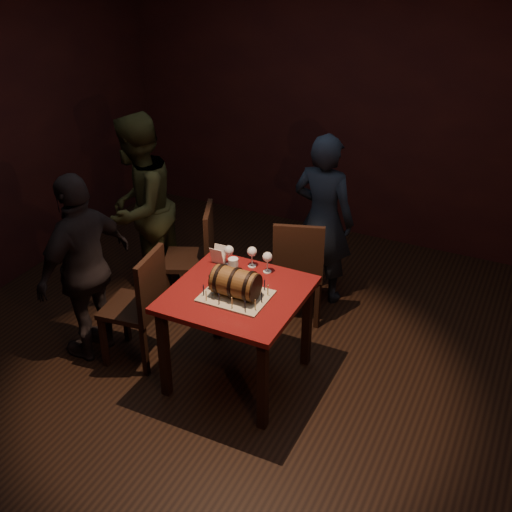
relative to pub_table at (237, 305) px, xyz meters
name	(u,v)px	position (x,y,z in m)	size (l,w,h in m)	color
room_shell	(241,197)	(-0.03, 0.14, 0.76)	(5.04, 5.04, 2.80)	black
pub_table	(237,305)	(0.00, 0.00, 0.00)	(0.90, 0.90, 0.75)	#530D0F
cake_board	(236,296)	(0.02, -0.06, 0.12)	(0.45, 0.35, 0.01)	#AAA289
barrel_cake	(235,283)	(0.02, -0.06, 0.22)	(0.36, 0.21, 0.21)	brown
birthday_candles	(236,290)	(0.02, -0.06, 0.16)	(0.40, 0.30, 0.09)	#EFE78E
wine_glass_left	(229,251)	(-0.22, 0.30, 0.23)	(0.07, 0.07, 0.16)	silver
wine_glass_mid	(252,252)	(-0.06, 0.36, 0.23)	(0.07, 0.07, 0.16)	silver
wine_glass_right	(267,258)	(0.07, 0.34, 0.23)	(0.07, 0.07, 0.16)	silver
pint_of_ale	(233,268)	(-0.11, 0.16, 0.18)	(0.07, 0.07, 0.15)	silver
menu_card	(218,255)	(-0.31, 0.30, 0.17)	(0.10, 0.05, 0.13)	white
chair_back	(299,266)	(0.10, 0.88, -0.12)	(0.51, 0.51, 0.93)	black
chair_left_rear	(198,253)	(-0.75, 0.71, -0.12)	(0.53, 0.53, 0.93)	black
chair_left_front	(141,302)	(-0.74, -0.11, -0.12)	(0.45, 0.45, 0.93)	black
person_back	(323,219)	(0.13, 1.33, 0.11)	(0.55, 0.36, 1.50)	#17202F
person_left_rear	(139,208)	(-1.31, 0.72, 0.18)	(0.79, 0.62, 1.63)	#34361B
person_left_front	(85,268)	(-1.17, -0.18, 0.10)	(0.87, 0.36, 1.48)	black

